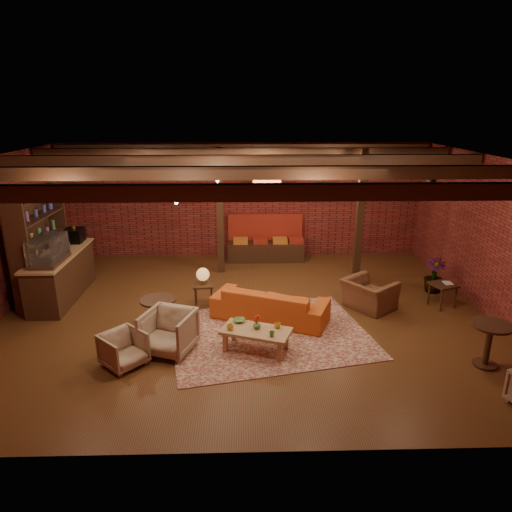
{
  "coord_description": "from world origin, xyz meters",
  "views": [
    {
      "loc": [
        -0.0,
        -8.67,
        4.15
      ],
      "look_at": [
        0.24,
        0.2,
        1.22
      ],
      "focal_mm": 32.0,
      "sensor_mm": 36.0,
      "label": 1
    }
  ],
  "objects_px": {
    "side_table_lamp": "(203,277)",
    "plant_tall": "(439,242)",
    "round_table_left": "(158,310)",
    "sofa": "(270,304)",
    "armchair_right": "(369,290)",
    "round_table_right": "(489,338)",
    "armchair_a": "(124,348)",
    "coffee_table": "(255,332)",
    "side_table_book": "(443,285)",
    "armchair_b": "(169,330)"
  },
  "relations": [
    {
      "from": "side_table_lamp",
      "to": "plant_tall",
      "type": "distance_m",
      "value": 5.36
    },
    {
      "from": "round_table_left",
      "to": "plant_tall",
      "type": "bearing_deg",
      "value": 17.05
    },
    {
      "from": "sofa",
      "to": "plant_tall",
      "type": "height_order",
      "value": "plant_tall"
    },
    {
      "from": "armchair_right",
      "to": "round_table_right",
      "type": "height_order",
      "value": "armchair_right"
    },
    {
      "from": "armchair_a",
      "to": "armchair_right",
      "type": "xyz_separation_m",
      "value": [
        4.68,
        2.15,
        0.1
      ]
    },
    {
      "from": "round_table_left",
      "to": "side_table_lamp",
      "type": "bearing_deg",
      "value": 57.52
    },
    {
      "from": "round_table_left",
      "to": "armchair_a",
      "type": "relative_size",
      "value": 1.07
    },
    {
      "from": "side_table_lamp",
      "to": "armchair_a",
      "type": "distance_m",
      "value": 2.62
    },
    {
      "from": "coffee_table",
      "to": "armchair_right",
      "type": "distance_m",
      "value": 3.01
    },
    {
      "from": "coffee_table",
      "to": "side_table_book",
      "type": "height_order",
      "value": "coffee_table"
    },
    {
      "from": "side_table_lamp",
      "to": "side_table_book",
      "type": "height_order",
      "value": "side_table_lamp"
    },
    {
      "from": "side_table_book",
      "to": "round_table_right",
      "type": "height_order",
      "value": "round_table_right"
    },
    {
      "from": "coffee_table",
      "to": "armchair_right",
      "type": "relative_size",
      "value": 1.36
    },
    {
      "from": "coffee_table",
      "to": "armchair_b",
      "type": "height_order",
      "value": "armchair_b"
    },
    {
      "from": "sofa",
      "to": "plant_tall",
      "type": "xyz_separation_m",
      "value": [
        3.89,
        1.32,
        0.87
      ]
    },
    {
      "from": "sofa",
      "to": "side_table_book",
      "type": "distance_m",
      "value": 3.78
    },
    {
      "from": "sofa",
      "to": "armchair_a",
      "type": "height_order",
      "value": "sofa"
    },
    {
      "from": "sofa",
      "to": "armchair_right",
      "type": "relative_size",
      "value": 2.35
    },
    {
      "from": "side_table_lamp",
      "to": "round_table_left",
      "type": "bearing_deg",
      "value": -122.48
    },
    {
      "from": "plant_tall",
      "to": "side_table_book",
      "type": "bearing_deg",
      "value": -99.67
    },
    {
      "from": "armchair_a",
      "to": "plant_tall",
      "type": "bearing_deg",
      "value": -21.73
    },
    {
      "from": "armchair_right",
      "to": "side_table_book",
      "type": "xyz_separation_m",
      "value": [
        1.61,
        0.04,
        0.06
      ]
    },
    {
      "from": "armchair_b",
      "to": "plant_tall",
      "type": "xyz_separation_m",
      "value": [
        5.74,
        2.56,
        0.79
      ]
    },
    {
      "from": "round_table_left",
      "to": "armchair_a",
      "type": "xyz_separation_m",
      "value": [
        -0.39,
        -1.15,
        -0.15
      ]
    },
    {
      "from": "armchair_right",
      "to": "sofa",
      "type": "bearing_deg",
      "value": 64.89
    },
    {
      "from": "round_table_left",
      "to": "plant_tall",
      "type": "height_order",
      "value": "plant_tall"
    },
    {
      "from": "armchair_a",
      "to": "side_table_lamp",
      "type": "bearing_deg",
      "value": 17.23
    },
    {
      "from": "sofa",
      "to": "armchair_b",
      "type": "bearing_deg",
      "value": 56.37
    },
    {
      "from": "side_table_lamp",
      "to": "armchair_b",
      "type": "xyz_separation_m",
      "value": [
        -0.45,
        -1.89,
        -0.25
      ]
    },
    {
      "from": "round_table_left",
      "to": "round_table_right",
      "type": "distance_m",
      "value": 5.81
    },
    {
      "from": "round_table_left",
      "to": "armchair_b",
      "type": "height_order",
      "value": "armchair_b"
    },
    {
      "from": "side_table_lamp",
      "to": "plant_tall",
      "type": "height_order",
      "value": "plant_tall"
    },
    {
      "from": "plant_tall",
      "to": "armchair_right",
      "type": "bearing_deg",
      "value": -153.81
    },
    {
      "from": "side_table_book",
      "to": "armchair_a",
      "type": "bearing_deg",
      "value": -160.81
    },
    {
      "from": "coffee_table",
      "to": "side_table_book",
      "type": "xyz_separation_m",
      "value": [
        4.08,
        1.75,
        0.12
      ]
    },
    {
      "from": "side_table_book",
      "to": "plant_tall",
      "type": "relative_size",
      "value": 0.25
    },
    {
      "from": "sofa",
      "to": "armchair_right",
      "type": "height_order",
      "value": "armchair_right"
    },
    {
      "from": "coffee_table",
      "to": "side_table_book",
      "type": "bearing_deg",
      "value": 23.26
    },
    {
      "from": "side_table_lamp",
      "to": "armchair_a",
      "type": "height_order",
      "value": "side_table_lamp"
    },
    {
      "from": "armchair_a",
      "to": "armchair_b",
      "type": "height_order",
      "value": "armchair_b"
    },
    {
      "from": "sofa",
      "to": "round_table_right",
      "type": "distance_m",
      "value": 3.97
    },
    {
      "from": "armchair_a",
      "to": "armchair_b",
      "type": "distance_m",
      "value": 0.82
    },
    {
      "from": "sofa",
      "to": "armchair_a",
      "type": "bearing_deg",
      "value": 56.08
    },
    {
      "from": "round_table_left",
      "to": "armchair_a",
      "type": "bearing_deg",
      "value": -108.5
    },
    {
      "from": "armchair_a",
      "to": "round_table_right",
      "type": "height_order",
      "value": "round_table_right"
    },
    {
      "from": "side_table_book",
      "to": "round_table_right",
      "type": "distance_m",
      "value": 2.37
    },
    {
      "from": "round_table_left",
      "to": "plant_tall",
      "type": "xyz_separation_m",
      "value": [
        6.04,
        1.85,
        0.73
      ]
    },
    {
      "from": "side_table_lamp",
      "to": "round_table_right",
      "type": "distance_m",
      "value": 5.51
    },
    {
      "from": "armchair_b",
      "to": "armchair_right",
      "type": "relative_size",
      "value": 0.85
    },
    {
      "from": "round_table_left",
      "to": "round_table_right",
      "type": "bearing_deg",
      "value": -13.2
    }
  ]
}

